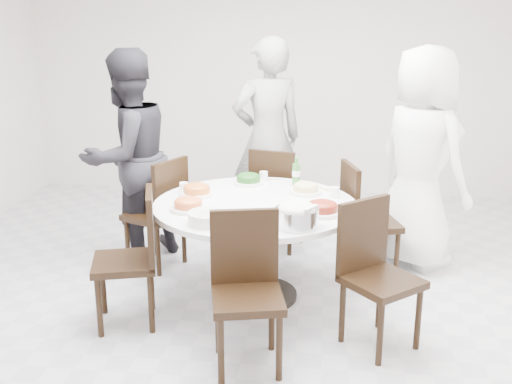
# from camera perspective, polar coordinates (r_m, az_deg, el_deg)

# --- Properties ---
(floor) EXTENTS (6.00, 6.00, 0.01)m
(floor) POSITION_cam_1_polar(r_m,az_deg,el_deg) (4.57, -0.07, -10.47)
(floor) COLOR silver
(floor) RESTS_ON ground
(wall_back) EXTENTS (6.00, 0.01, 2.80)m
(wall_back) POSITION_cam_1_polar(r_m,az_deg,el_deg) (7.10, 2.69, 10.97)
(wall_back) COLOR silver
(wall_back) RESTS_ON ground
(wall_front) EXTENTS (6.00, 0.01, 2.80)m
(wall_front) POSITION_cam_1_polar(r_m,az_deg,el_deg) (1.33, -15.21, -14.28)
(wall_front) COLOR silver
(wall_front) RESTS_ON ground
(dining_table) EXTENTS (1.50, 1.50, 0.75)m
(dining_table) POSITION_cam_1_polar(r_m,az_deg,el_deg) (4.52, -0.07, -5.60)
(dining_table) COLOR white
(dining_table) RESTS_ON floor
(chair_ne) EXTENTS (0.51, 0.51, 0.95)m
(chair_ne) POSITION_cam_1_polar(r_m,az_deg,el_deg) (4.94, 10.89, -2.70)
(chair_ne) COLOR black
(chair_ne) RESTS_ON floor
(chair_n) EXTENTS (0.52, 0.52, 0.95)m
(chair_n) POSITION_cam_1_polar(r_m,az_deg,el_deg) (5.48, 2.15, -0.53)
(chair_n) COLOR black
(chair_n) RESTS_ON floor
(chair_nw) EXTENTS (0.56, 0.56, 0.95)m
(chair_nw) POSITION_cam_1_polar(r_m,az_deg,el_deg) (5.13, -9.64, -1.93)
(chair_nw) COLOR black
(chair_nw) RESTS_ON floor
(chair_sw) EXTENTS (0.52, 0.52, 0.95)m
(chair_sw) POSITION_cam_1_polar(r_m,az_deg,el_deg) (4.20, -12.47, -6.29)
(chair_sw) COLOR black
(chair_sw) RESTS_ON floor
(chair_s) EXTENTS (0.50, 0.50, 0.95)m
(chair_s) POSITION_cam_1_polar(r_m,az_deg,el_deg) (3.61, -0.83, -9.79)
(chair_s) COLOR black
(chair_s) RESTS_ON floor
(chair_se) EXTENTS (0.59, 0.59, 0.95)m
(chair_se) POSITION_cam_1_polar(r_m,az_deg,el_deg) (3.91, 11.93, -8.02)
(chair_se) COLOR black
(chair_se) RESTS_ON floor
(diner_right) EXTENTS (1.03, 1.08, 1.86)m
(diner_right) POSITION_cam_1_polar(r_m,az_deg,el_deg) (5.17, 15.44, 3.07)
(diner_right) COLOR white
(diner_right) RESTS_ON floor
(diner_middle) EXTENTS (0.82, 0.70, 1.90)m
(diner_middle) POSITION_cam_1_polar(r_m,az_deg,el_deg) (5.70, 1.10, 5.09)
(diner_middle) COLOR black
(diner_middle) RESTS_ON floor
(diner_left) EXTENTS (1.07, 1.12, 1.82)m
(diner_left) POSITION_cam_1_polar(r_m,az_deg,el_deg) (5.22, -12.12, 3.23)
(diner_left) COLOR black
(diner_left) RESTS_ON floor
(dish_greens) EXTENTS (0.25, 0.25, 0.06)m
(dish_greens) POSITION_cam_1_polar(r_m,az_deg,el_deg) (4.88, -0.73, 1.12)
(dish_greens) COLOR white
(dish_greens) RESTS_ON dining_table
(dish_pale) EXTENTS (0.24, 0.24, 0.06)m
(dish_pale) POSITION_cam_1_polar(r_m,az_deg,el_deg) (4.63, 4.73, 0.24)
(dish_pale) COLOR white
(dish_pale) RESTS_ON dining_table
(dish_orange) EXTENTS (0.26, 0.26, 0.07)m
(dish_orange) POSITION_cam_1_polar(r_m,az_deg,el_deg) (4.59, -5.66, 0.09)
(dish_orange) COLOR white
(dish_orange) RESTS_ON dining_table
(dish_redbrown) EXTENTS (0.28, 0.28, 0.07)m
(dish_redbrown) POSITION_cam_1_polar(r_m,az_deg,el_deg) (4.17, 6.31, -1.63)
(dish_redbrown) COLOR white
(dish_redbrown) RESTS_ON dining_table
(dish_tofu) EXTENTS (0.26, 0.26, 0.07)m
(dish_tofu) POSITION_cam_1_polar(r_m,az_deg,el_deg) (4.25, -6.48, -1.30)
(dish_tofu) COLOR white
(dish_tofu) RESTS_ON dining_table
(rice_bowl) EXTENTS (0.29, 0.29, 0.12)m
(rice_bowl) POSITION_cam_1_polar(r_m,az_deg,el_deg) (3.90, 3.90, -2.42)
(rice_bowl) COLOR silver
(rice_bowl) RESTS_ON dining_table
(soup_bowl) EXTENTS (0.26, 0.26, 0.08)m
(soup_bowl) POSITION_cam_1_polar(r_m,az_deg,el_deg) (3.96, -4.62, -2.48)
(soup_bowl) COLOR white
(soup_bowl) RESTS_ON dining_table
(beverage_bottle) EXTENTS (0.06, 0.06, 0.22)m
(beverage_bottle) POSITION_cam_1_polar(r_m,az_deg,el_deg) (4.86, 3.85, 1.96)
(beverage_bottle) COLOR #326D2B
(beverage_bottle) RESTS_ON dining_table
(tea_cups) EXTENTS (0.07, 0.07, 0.08)m
(tea_cups) POSITION_cam_1_polar(r_m,az_deg,el_deg) (4.94, 0.69, 1.40)
(tea_cups) COLOR white
(tea_cups) RESTS_ON dining_table
(chopsticks) EXTENTS (0.24, 0.04, 0.01)m
(chopsticks) POSITION_cam_1_polar(r_m,az_deg,el_deg) (5.03, 0.92, 1.27)
(chopsticks) COLOR tan
(chopsticks) RESTS_ON dining_table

